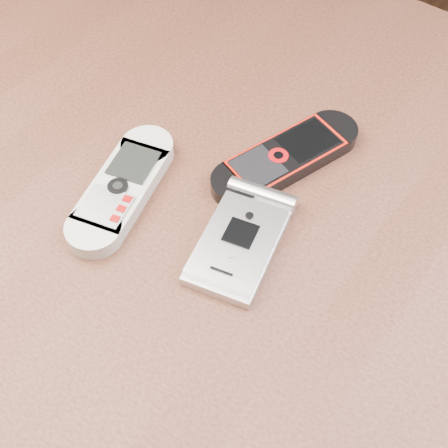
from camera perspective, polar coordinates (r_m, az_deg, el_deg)
table at (r=0.62m, az=-0.37°, el=-6.04°), size 1.20×0.80×0.75m
nokia_white at (r=0.56m, az=-9.31°, el=3.30°), size 0.08×0.16×0.02m
nokia_black_red at (r=0.58m, az=5.70°, el=6.12°), size 0.10×0.17×0.02m
motorola_razr at (r=0.52m, az=1.38°, el=-1.59°), size 0.09×0.13×0.02m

